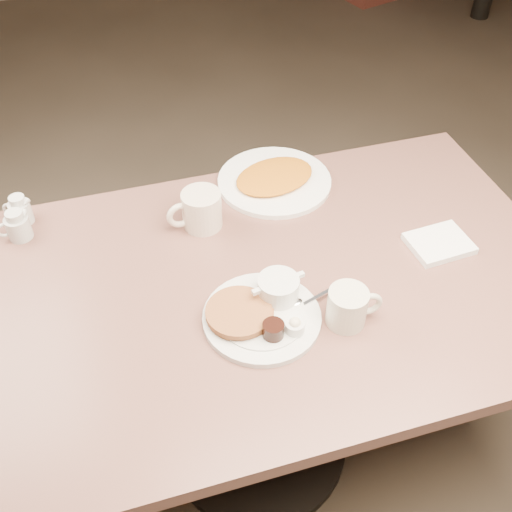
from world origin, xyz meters
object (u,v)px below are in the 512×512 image
object	(u,v)px
coffee_mug_near	(349,307)
hash_plate	(274,180)
creamer_right	(20,210)
diner_table	(258,329)
coffee_mug_far	(200,210)
main_plate	(262,310)
creamer_left	(17,226)

from	to	relation	value
coffee_mug_near	hash_plate	xyz separation A→B (m)	(0.00, 0.52, -0.03)
hash_plate	creamer_right	bearing A→B (deg)	177.08
diner_table	coffee_mug_far	bearing A→B (deg)	108.74
hash_plate	main_plate	bearing A→B (deg)	-111.12
coffee_mug_far	coffee_mug_near	bearing A→B (deg)	-59.89
creamer_left	creamer_right	bearing A→B (deg)	82.61
coffee_mug_near	creamer_left	bearing A→B (deg)	144.24
diner_table	creamer_right	size ratio (longest dim) A/B	18.75
creamer_left	main_plate	bearing A→B (deg)	-40.12
creamer_right	creamer_left	bearing A→B (deg)	-97.39
coffee_mug_near	creamer_right	bearing A→B (deg)	140.70
main_plate	creamer_right	size ratio (longest dim) A/B	4.26
creamer_right	hash_plate	bearing A→B (deg)	-2.92
diner_table	hash_plate	distance (m)	0.43
coffee_mug_near	coffee_mug_far	distance (m)	0.47
coffee_mug_near	creamer_right	distance (m)	0.88
creamer_right	main_plate	bearing A→B (deg)	-44.36
diner_table	creamer_right	bearing A→B (deg)	143.37
main_plate	creamer_right	distance (m)	0.70
diner_table	coffee_mug_far	size ratio (longest dim) A/B	9.99
diner_table	hash_plate	size ratio (longest dim) A/B	3.78
coffee_mug_far	hash_plate	bearing A→B (deg)	25.77
main_plate	coffee_mug_near	size ratio (longest dim) A/B	2.64
creamer_left	hash_plate	bearing A→B (deg)	2.22
diner_table	coffee_mug_far	world-z (taller)	coffee_mug_far
creamer_left	hash_plate	xyz separation A→B (m)	(0.69, 0.03, -0.02)
coffee_mug_far	main_plate	bearing A→B (deg)	-80.09
hash_plate	diner_table	bearing A→B (deg)	-113.49
creamer_right	coffee_mug_near	bearing A→B (deg)	-39.30
coffee_mug_near	diner_table	bearing A→B (deg)	132.94
coffee_mug_near	hash_plate	world-z (taller)	coffee_mug_near
coffee_mug_far	hash_plate	xyz separation A→B (m)	(0.24, 0.11, -0.04)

